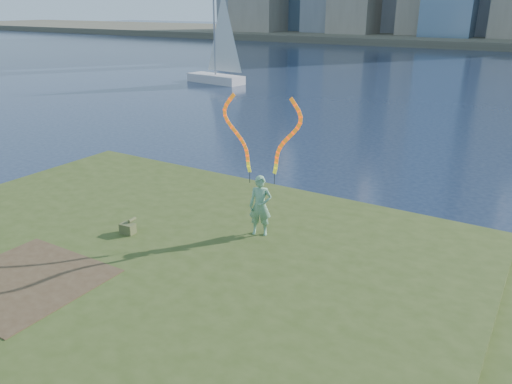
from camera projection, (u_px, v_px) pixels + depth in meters
The scene contains 6 objects.
ground at pixel (192, 276), 12.91m from camera, with size 320.00×320.00×0.00m, color #18243D.
grassy_knoll at pixel (126, 308), 10.96m from camera, with size 20.00×18.00×0.80m.
dirt_patch at pixel (24, 280), 11.14m from camera, with size 3.20×3.00×0.02m, color #47331E.
woman_with_ribbons at pixel (261, 184), 12.95m from camera, with size 1.93×0.78×4.02m.
canvas_bag at pixel (128, 228), 13.42m from camera, with size 0.41×0.46×0.37m.
sailboat at pixel (218, 66), 43.74m from camera, with size 5.94×2.55×8.91m.
Camera 1 is at (7.32, -8.77, 6.60)m, focal length 35.00 mm.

